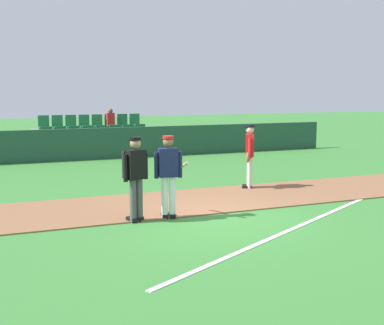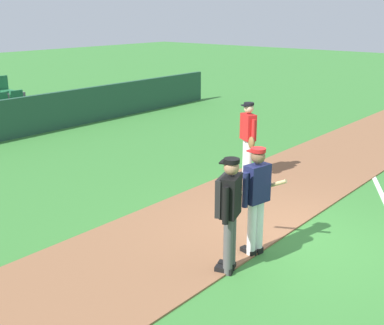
# 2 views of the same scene
# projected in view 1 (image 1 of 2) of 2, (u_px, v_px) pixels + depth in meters

# --- Properties ---
(ground_plane) EXTENTS (80.00, 80.00, 0.00)m
(ground_plane) POSITION_uv_depth(u_px,v_px,m) (203.00, 219.00, 10.88)
(ground_plane) COLOR #387A33
(infield_dirt_path) EXTENTS (28.00, 2.75, 0.03)m
(infield_dirt_path) POSITION_uv_depth(u_px,v_px,m) (177.00, 203.00, 12.34)
(infield_dirt_path) COLOR brown
(infield_dirt_path) RESTS_ON ground
(foul_line_chalk) EXTENTS (10.59, 5.82, 0.01)m
(foul_line_chalk) POSITION_uv_depth(u_px,v_px,m) (334.00, 211.00, 11.54)
(foul_line_chalk) COLOR white
(foul_line_chalk) RESTS_ON ground
(dugout_fence) EXTENTS (20.00, 0.16, 1.22)m
(dugout_fence) POSITION_uv_depth(u_px,v_px,m) (101.00, 144.00, 20.00)
(dugout_fence) COLOR #234C38
(dugout_fence) RESTS_ON ground
(stadium_bleachers) EXTENTS (5.00, 2.10, 1.90)m
(stadium_bleachers) POSITION_uv_depth(u_px,v_px,m) (94.00, 143.00, 21.36)
(stadium_bleachers) COLOR slate
(stadium_bleachers) RESTS_ON ground
(batter_navy_jersey) EXTENTS (0.63, 0.80, 1.76)m
(batter_navy_jersey) POSITION_uv_depth(u_px,v_px,m) (169.00, 174.00, 10.75)
(batter_navy_jersey) COLOR white
(batter_navy_jersey) RESTS_ON ground
(umpire_home_plate) EXTENTS (0.56, 0.40, 1.76)m
(umpire_home_plate) POSITION_uv_depth(u_px,v_px,m) (135.00, 174.00, 10.48)
(umpire_home_plate) COLOR #4C4C4C
(umpire_home_plate) RESTS_ON ground
(runner_red_jersey) EXTENTS (0.46, 0.60, 1.76)m
(runner_red_jersey) POSITION_uv_depth(u_px,v_px,m) (249.00, 154.00, 13.98)
(runner_red_jersey) COLOR silver
(runner_red_jersey) RESTS_ON ground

